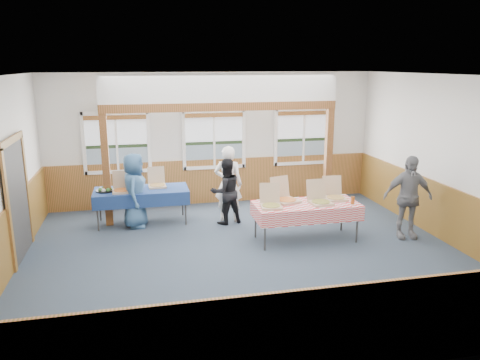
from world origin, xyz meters
name	(u,v)px	position (x,y,z in m)	size (l,w,h in m)	color
floor	(246,256)	(0.00, 0.00, 0.00)	(8.00, 8.00, 0.00)	#273240
ceiling	(247,76)	(0.00, 0.00, 3.20)	(8.00, 8.00, 0.00)	white
wall_back	(214,139)	(0.00, 3.50, 1.60)	(8.00, 8.00, 0.00)	silver
wall_front	(324,244)	(0.00, -3.50, 1.60)	(8.00, 8.00, 0.00)	silver
wall_right	(450,160)	(4.00, 0.00, 1.60)	(8.00, 8.00, 0.00)	silver
wainscot_back	(215,181)	(0.00, 3.48, 0.55)	(7.98, 0.05, 1.10)	brown
wainscot_front	(319,334)	(0.00, -3.48, 0.55)	(7.98, 0.05, 1.10)	brown
wainscot_left	(6,245)	(-3.98, 0.00, 0.55)	(0.05, 6.98, 1.10)	brown
wainscot_right	(443,212)	(3.98, 0.00, 0.55)	(0.05, 6.98, 1.10)	brown
cased_opening	(17,200)	(-3.96, 0.90, 1.05)	(0.06, 1.30, 2.10)	#313131
window_left	(117,139)	(-2.30, 3.46, 1.68)	(1.56, 0.10, 1.46)	white
window_mid	(214,136)	(0.00, 3.46, 1.68)	(1.56, 0.10, 1.46)	white
window_right	(304,133)	(2.30, 3.46, 1.68)	(1.56, 0.10, 1.46)	white
post_left	(106,171)	(-2.50, 2.30, 1.20)	(0.15, 0.15, 2.40)	#583A13
post_right	(328,160)	(2.50, 2.30, 1.20)	(0.15, 0.15, 2.40)	#583A13
cross_beam	(222,107)	(0.00, 2.30, 2.49)	(5.15, 0.18, 0.18)	#583A13
table_left	(141,192)	(-1.80, 2.27, 0.70)	(2.13, 1.25, 0.76)	#313131
table_right	(306,206)	(1.32, 0.52, 0.71)	(2.21, 1.72, 0.76)	#313131
pizza_box_a	(122,189)	(-2.20, 2.16, 0.82)	(0.37, 0.46, 0.41)	tan
pizza_box_b	(157,184)	(-1.45, 2.43, 0.82)	(0.39, 0.47, 0.41)	tan
pizza_box_c	(271,204)	(0.58, 0.42, 0.82)	(0.44, 0.52, 0.42)	tan
pizza_box_d	(286,198)	(0.96, 0.71, 0.83)	(0.55, 0.61, 0.46)	tan
pizza_box_e	(320,200)	(1.57, 0.45, 0.82)	(0.43, 0.51, 0.43)	tan
pizza_box_f	(335,196)	(1.97, 0.66, 0.82)	(0.43, 0.51, 0.43)	tan
veggie_tray	(105,190)	(-2.55, 2.27, 0.79)	(0.39, 0.39, 0.09)	black
drink_glass	(353,200)	(2.17, 0.27, 0.83)	(0.07, 0.07, 0.15)	#904718
woman_white	(228,184)	(0.06, 2.00, 0.84)	(0.61, 0.40, 1.68)	white
woman_black	(226,192)	(-0.02, 1.85, 0.71)	(0.69, 0.54, 1.43)	black
man_blue	(134,190)	(-1.94, 2.05, 0.80)	(0.78, 0.51, 1.59)	#355C86
person_grey	(408,197)	(3.33, 0.24, 0.83)	(0.98, 0.41, 1.67)	slate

